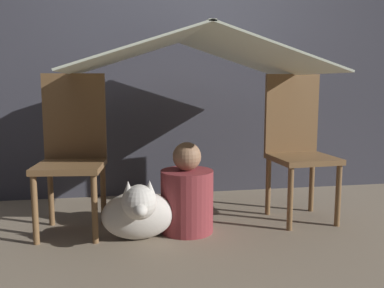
{
  "coord_description": "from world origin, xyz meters",
  "views": [
    {
      "loc": [
        -0.47,
        -2.54,
        0.93
      ],
      "look_at": [
        0.0,
        0.09,
        0.54
      ],
      "focal_mm": 40.0,
      "sensor_mm": 36.0,
      "label": 1
    }
  ],
  "objects_px": {
    "chair_right": "(297,142)",
    "person_front": "(187,196)",
    "chair_left": "(72,148)",
    "dog": "(138,212)"
  },
  "relations": [
    {
      "from": "person_front",
      "to": "dog",
      "type": "distance_m",
      "value": 0.34
    },
    {
      "from": "chair_left",
      "to": "dog",
      "type": "height_order",
      "value": "chair_left"
    },
    {
      "from": "chair_left",
      "to": "chair_right",
      "type": "bearing_deg",
      "value": 6.85
    },
    {
      "from": "chair_left",
      "to": "chair_right",
      "type": "relative_size",
      "value": 1.0
    },
    {
      "from": "chair_left",
      "to": "person_front",
      "type": "distance_m",
      "value": 0.77
    },
    {
      "from": "person_front",
      "to": "dog",
      "type": "height_order",
      "value": "person_front"
    },
    {
      "from": "chair_right",
      "to": "person_front",
      "type": "bearing_deg",
      "value": -171.84
    },
    {
      "from": "chair_left",
      "to": "chair_right",
      "type": "height_order",
      "value": "same"
    },
    {
      "from": "chair_left",
      "to": "dog",
      "type": "bearing_deg",
      "value": -29.89
    },
    {
      "from": "chair_left",
      "to": "chair_right",
      "type": "distance_m",
      "value": 1.49
    }
  ]
}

